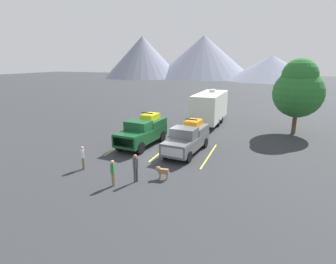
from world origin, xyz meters
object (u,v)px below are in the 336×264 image
Objects in this scene: person_b at (83,156)px; person_c at (135,166)px; camper_trailer_a at (210,106)px; person_a at (113,171)px; dog at (161,170)px; pickup_truck_a at (143,131)px; pickup_truck_b at (188,138)px.

person_c is (4.02, -0.47, 0.07)m from person_b.
person_a is at bearing -96.17° from camper_trailer_a.
camper_trailer_a is 9.49× the size of dog.
person_b is 4.05m from person_c.
pickup_truck_a reaches higher than pickup_truck_b.
pickup_truck_b is (3.93, -0.37, -0.09)m from pickup_truck_a.
person_b is (-5.32, -5.59, -0.23)m from pickup_truck_b.
pickup_truck_a is 6.06× the size of dog.
camper_trailer_a is 17.02m from person_a.
person_c reaches higher than dog.
camper_trailer_a is at bearing 83.83° from person_a.
pickup_truck_a is at bearing 103.03° from person_a.
pickup_truck_b is 0.64× the size of camper_trailer_a.
person_a is at bearing -24.09° from person_b.
pickup_truck_a is 10.20m from camper_trailer_a.
pickup_truck_a is 7.54m from person_a.
pickup_truck_a is 3.52× the size of person_b.
pickup_truck_b reaches higher than person_b.
person_b is at bearing -175.58° from dog.
person_c is 1.56m from dog.
dog is (5.25, 0.41, -0.36)m from person_b.
pickup_truck_a is 1.00× the size of pickup_truck_b.
person_b reaches higher than person_a.
dog is at bearing -90.83° from pickup_truck_b.
camper_trailer_a is (3.53, 9.54, 0.75)m from pickup_truck_a.
person_b is at bearing 173.40° from person_c.
person_a is (-2.23, -6.98, -0.23)m from pickup_truck_b.
dog is at bearing 4.42° from person_b.
person_b is 1.72× the size of dog.
person_a is 1.31m from person_c.
pickup_truck_a reaches higher than person_b.
pickup_truck_a reaches higher than person_c.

